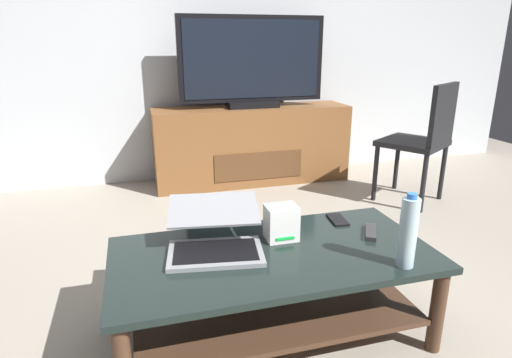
{
  "coord_description": "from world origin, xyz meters",
  "views": [
    {
      "loc": [
        -0.61,
        -1.57,
        1.21
      ],
      "look_at": [
        -0.05,
        0.42,
        0.54
      ],
      "focal_mm": 30.19,
      "sensor_mm": 36.0,
      "label": 1
    }
  ],
  "objects_px": {
    "media_cabinet": "(252,145)",
    "tv_remote": "(371,232)",
    "dining_chair": "(424,137)",
    "router_box": "(281,223)",
    "coffee_table": "(273,278)",
    "cell_phone": "(338,220)",
    "television": "(252,64)",
    "water_bottle_near": "(408,232)",
    "laptop": "(215,235)"
  },
  "relations": [
    {
      "from": "water_bottle_near",
      "to": "coffee_table",
      "type": "bearing_deg",
      "value": 151.46
    },
    {
      "from": "media_cabinet",
      "to": "router_box",
      "type": "height_order",
      "value": "media_cabinet"
    },
    {
      "from": "media_cabinet",
      "to": "tv_remote",
      "type": "height_order",
      "value": "media_cabinet"
    },
    {
      "from": "television",
      "to": "coffee_table",
      "type": "bearing_deg",
      "value": -103.21
    },
    {
      "from": "coffee_table",
      "to": "tv_remote",
      "type": "bearing_deg",
      "value": 5.04
    },
    {
      "from": "water_bottle_near",
      "to": "laptop",
      "type": "bearing_deg",
      "value": 153.19
    },
    {
      "from": "coffee_table",
      "to": "dining_chair",
      "type": "relative_size",
      "value": 1.41
    },
    {
      "from": "cell_phone",
      "to": "tv_remote",
      "type": "bearing_deg",
      "value": -61.06
    },
    {
      "from": "tv_remote",
      "to": "laptop",
      "type": "bearing_deg",
      "value": -154.37
    },
    {
      "from": "dining_chair",
      "to": "router_box",
      "type": "bearing_deg",
      "value": -143.86
    },
    {
      "from": "water_bottle_near",
      "to": "tv_remote",
      "type": "distance_m",
      "value": 0.31
    },
    {
      "from": "router_box",
      "to": "water_bottle_near",
      "type": "bearing_deg",
      "value": -42.75
    },
    {
      "from": "laptop",
      "to": "television",
      "type": "bearing_deg",
      "value": 70.26
    },
    {
      "from": "dining_chair",
      "to": "water_bottle_near",
      "type": "bearing_deg",
      "value": -128.1
    },
    {
      "from": "media_cabinet",
      "to": "dining_chair",
      "type": "xyz_separation_m",
      "value": [
        1.1,
        -0.87,
        0.19
      ]
    },
    {
      "from": "router_box",
      "to": "dining_chair",
      "type": "bearing_deg",
      "value": 36.14
    },
    {
      "from": "television",
      "to": "router_box",
      "type": "relative_size",
      "value": 8.19
    },
    {
      "from": "media_cabinet",
      "to": "tv_remote",
      "type": "bearing_deg",
      "value": -90.49
    },
    {
      "from": "coffee_table",
      "to": "television",
      "type": "xyz_separation_m",
      "value": [
        0.48,
        2.06,
        0.75
      ]
    },
    {
      "from": "television",
      "to": "tv_remote",
      "type": "height_order",
      "value": "television"
    },
    {
      "from": "coffee_table",
      "to": "water_bottle_near",
      "type": "relative_size",
      "value": 4.46
    },
    {
      "from": "dining_chair",
      "to": "water_bottle_near",
      "type": "xyz_separation_m",
      "value": [
        -1.14,
        -1.46,
        0.01
      ]
    },
    {
      "from": "media_cabinet",
      "to": "dining_chair",
      "type": "distance_m",
      "value": 1.42
    },
    {
      "from": "laptop",
      "to": "dining_chair",
      "type": "bearing_deg",
      "value": 31.73
    },
    {
      "from": "media_cabinet",
      "to": "dining_chair",
      "type": "relative_size",
      "value": 1.84
    },
    {
      "from": "television",
      "to": "laptop",
      "type": "height_order",
      "value": "television"
    },
    {
      "from": "coffee_table",
      "to": "cell_phone",
      "type": "xyz_separation_m",
      "value": [
        0.39,
        0.22,
        0.12
      ]
    },
    {
      "from": "cell_phone",
      "to": "coffee_table",
      "type": "bearing_deg",
      "value": -144.99
    },
    {
      "from": "dining_chair",
      "to": "tv_remote",
      "type": "xyz_separation_m",
      "value": [
        -1.12,
        -1.17,
        -0.12
      ]
    },
    {
      "from": "tv_remote",
      "to": "coffee_table",
      "type": "bearing_deg",
      "value": -144.87
    },
    {
      "from": "laptop",
      "to": "router_box",
      "type": "xyz_separation_m",
      "value": [
        0.29,
        0.01,
        0.01
      ]
    },
    {
      "from": "water_bottle_near",
      "to": "cell_phone",
      "type": "xyz_separation_m",
      "value": [
        -0.05,
        0.46,
        -0.13
      ]
    },
    {
      "from": "laptop",
      "to": "router_box",
      "type": "bearing_deg",
      "value": 2.06
    },
    {
      "from": "laptop",
      "to": "coffee_table",
      "type": "bearing_deg",
      "value": -23.18
    },
    {
      "from": "coffee_table",
      "to": "television",
      "type": "distance_m",
      "value": 2.25
    },
    {
      "from": "dining_chair",
      "to": "router_box",
      "type": "relative_size",
      "value": 6.12
    },
    {
      "from": "television",
      "to": "water_bottle_near",
      "type": "relative_size",
      "value": 4.24
    },
    {
      "from": "television",
      "to": "water_bottle_near",
      "type": "height_order",
      "value": "television"
    },
    {
      "from": "router_box",
      "to": "media_cabinet",
      "type": "bearing_deg",
      "value": 78.16
    },
    {
      "from": "cell_phone",
      "to": "dining_chair",
      "type": "bearing_deg",
      "value": 45.97
    },
    {
      "from": "water_bottle_near",
      "to": "tv_remote",
      "type": "relative_size",
      "value": 1.82
    },
    {
      "from": "router_box",
      "to": "cell_phone",
      "type": "relative_size",
      "value": 1.08
    },
    {
      "from": "laptop",
      "to": "tv_remote",
      "type": "distance_m",
      "value": 0.69
    },
    {
      "from": "dining_chair",
      "to": "router_box",
      "type": "xyz_separation_m",
      "value": [
        -1.52,
        -1.11,
        -0.06
      ]
    },
    {
      "from": "water_bottle_near",
      "to": "television",
      "type": "bearing_deg",
      "value": 89.04
    },
    {
      "from": "laptop",
      "to": "cell_phone",
      "type": "distance_m",
      "value": 0.63
    },
    {
      "from": "router_box",
      "to": "cell_phone",
      "type": "xyz_separation_m",
      "value": [
        0.32,
        0.11,
        -0.07
      ]
    },
    {
      "from": "router_box",
      "to": "cell_phone",
      "type": "bearing_deg",
      "value": 19.02
    },
    {
      "from": "coffee_table",
      "to": "router_box",
      "type": "distance_m",
      "value": 0.23
    },
    {
      "from": "router_box",
      "to": "water_bottle_near",
      "type": "height_order",
      "value": "water_bottle_near"
    }
  ]
}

